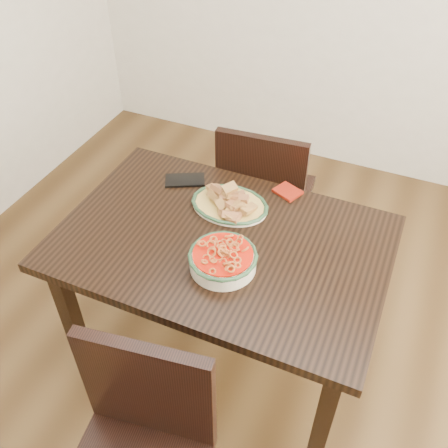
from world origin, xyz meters
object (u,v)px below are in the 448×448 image
at_px(fish_plate, 230,198).
at_px(smartphone, 185,180).
at_px(dining_table, 222,257).
at_px(chair_near, 140,448).
at_px(chair_far, 264,193).
at_px(noodle_bowl, 223,258).

relative_size(fish_plate, smartphone, 1.85).
relative_size(dining_table, smartphone, 7.35).
bearing_deg(dining_table, chair_near, -86.83).
height_order(dining_table, chair_near, chair_near).
height_order(dining_table, smartphone, smartphone).
height_order(dining_table, chair_far, chair_far).
distance_m(chair_far, chair_near, 1.34).
relative_size(chair_near, fish_plate, 2.87).
height_order(chair_near, smartphone, chair_near).
bearing_deg(noodle_bowl, chair_far, 98.06).
height_order(fish_plate, noodle_bowl, fish_plate).
distance_m(chair_far, smartphone, 0.50).
bearing_deg(smartphone, fish_plate, -45.52).
distance_m(chair_far, noodle_bowl, 0.81).
distance_m(fish_plate, smartphone, 0.26).
bearing_deg(fish_plate, dining_table, -75.65).
distance_m(chair_far, fish_plate, 0.53).
bearing_deg(fish_plate, chair_far, 89.88).
bearing_deg(fish_plate, noodle_bowl, -70.98).
bearing_deg(dining_table, fish_plate, 104.35).
bearing_deg(smartphone, dining_table, -69.38).
xyz_separation_m(chair_near, smartphone, (-0.33, 0.98, 0.26)).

